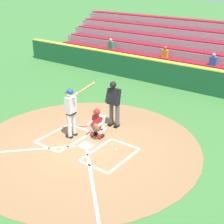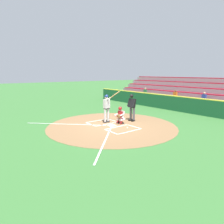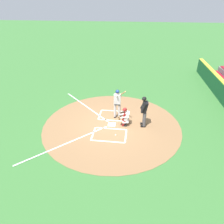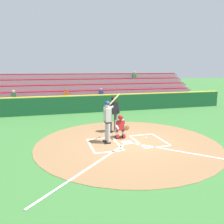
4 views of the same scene
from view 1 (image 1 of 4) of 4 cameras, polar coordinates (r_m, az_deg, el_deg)
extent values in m
plane|color=#387033|center=(11.37, -4.63, -5.97)|extent=(120.00, 120.00, 0.00)
cylinder|color=olive|center=(11.37, -4.63, -5.94)|extent=(8.00, 8.00, 0.01)
cube|color=white|center=(11.37, -4.63, -5.90)|extent=(0.44, 0.44, 0.01)
cube|color=white|center=(11.43, 2.35, -5.65)|extent=(1.20, 0.08, 0.01)
cube|color=white|center=(10.20, -3.39, -9.65)|extent=(1.20, 0.08, 0.01)
cube|color=white|center=(11.11, -2.85, -6.59)|extent=(0.08, 1.80, 0.01)
cube|color=white|center=(10.50, 2.32, -8.54)|extent=(0.08, 1.80, 0.01)
cube|color=white|center=(12.58, -5.62, -2.86)|extent=(1.20, 0.08, 0.01)
cube|color=white|center=(11.47, -11.59, -6.07)|extent=(1.20, 0.08, 0.01)
cube|color=white|center=(11.63, -6.33, -5.24)|extent=(0.08, 1.80, 0.01)
cube|color=white|center=(12.39, -10.47, -3.60)|extent=(0.08, 1.80, 0.01)
cube|color=white|center=(8.91, -3.02, -15.29)|extent=(3.73, 3.73, 0.01)
cylinder|color=#BCBCBC|center=(11.71, -7.54, -2.42)|extent=(0.15, 0.15, 0.84)
cube|color=black|center=(11.94, -7.57, -4.34)|extent=(0.27, 0.13, 0.09)
cylinder|color=#BCBCBC|center=(11.88, -6.73, -1.96)|extent=(0.15, 0.15, 0.84)
cube|color=black|center=(12.11, -6.78, -3.86)|extent=(0.27, 0.13, 0.09)
cube|color=black|center=(11.60, -7.25, -0.10)|extent=(0.24, 0.35, 0.10)
cube|color=#BCBCBC|center=(11.48, -7.33, 1.31)|extent=(0.26, 0.41, 0.60)
sphere|color=beige|center=(11.34, -7.51, 3.25)|extent=(0.21, 0.21, 0.21)
sphere|color=navy|center=(11.30, -7.45, 3.56)|extent=(0.23, 0.23, 0.23)
cube|color=navy|center=(11.39, -7.87, 3.50)|extent=(0.12, 0.18, 0.02)
cylinder|color=#BCBCBC|center=(11.33, -7.25, 2.54)|extent=(0.43, 0.11, 0.21)
cylinder|color=#BCBCBC|center=(11.48, -6.58, 2.86)|extent=(0.27, 0.10, 0.29)
cylinder|color=#AD7F4C|center=(11.26, -4.80, 4.14)|extent=(0.67, 0.39, 0.53)
cylinder|color=#AD7F4C|center=(11.42, -6.45, 3.08)|extent=(0.10, 0.10, 0.08)
cube|color=black|center=(11.82, -1.97, -4.43)|extent=(0.12, 0.26, 0.09)
cube|color=maroon|center=(11.72, -2.10, -3.84)|extent=(0.12, 0.24, 0.37)
cylinder|color=silver|center=(11.75, -1.80, -3.31)|extent=(0.15, 0.36, 0.21)
cube|color=black|center=(12.00, -3.17, -4.00)|extent=(0.12, 0.26, 0.09)
cube|color=maroon|center=(11.90, -3.31, -3.41)|extent=(0.12, 0.24, 0.37)
cylinder|color=silver|center=(11.93, -3.01, -2.89)|extent=(0.15, 0.36, 0.21)
cube|color=silver|center=(11.70, -2.41, -1.60)|extent=(0.40, 0.36, 0.52)
cube|color=maroon|center=(11.62, -2.75, -1.78)|extent=(0.42, 0.22, 0.46)
sphere|color=tan|center=(11.49, -2.66, -0.05)|extent=(0.21, 0.21, 0.21)
sphere|color=maroon|center=(11.47, -2.72, 0.01)|extent=(0.24, 0.24, 0.24)
cylinder|color=silver|center=(11.47, -2.16, -2.24)|extent=(0.10, 0.45, 0.20)
cylinder|color=silver|center=(11.70, -3.69, -1.72)|extent=(0.10, 0.45, 0.20)
ellipsoid|color=brown|center=(11.35, -2.80, -2.72)|extent=(0.28, 0.10, 0.28)
cylinder|color=#4C4C51|center=(12.45, 0.97, -0.50)|extent=(0.16, 0.16, 0.86)
cube|color=black|center=(12.61, 0.84, -2.51)|extent=(0.15, 0.29, 0.09)
cylinder|color=#4C4C51|center=(12.59, -0.11, -0.22)|extent=(0.16, 0.16, 0.86)
cube|color=black|center=(12.74, -0.23, -2.21)|extent=(0.15, 0.29, 0.09)
cube|color=black|center=(12.20, 0.34, 2.75)|extent=(0.46, 0.39, 0.66)
sphere|color=tan|center=(12.01, 0.24, 4.78)|extent=(0.22, 0.22, 0.22)
sphere|color=black|center=(11.99, 0.19, 4.85)|extent=(0.25, 0.25, 0.25)
cylinder|color=black|center=(12.01, 1.10, 2.54)|extent=(0.12, 0.29, 0.56)
cylinder|color=black|center=(12.25, -0.81, 2.98)|extent=(0.12, 0.29, 0.56)
sphere|color=white|center=(11.02, 0.76, -6.71)|extent=(0.07, 0.07, 0.07)
cube|color=#19512D|center=(17.04, 11.95, 6.16)|extent=(22.00, 0.36, 1.25)
cube|color=yellow|center=(16.86, 12.13, 8.28)|extent=(22.00, 0.32, 0.06)
cube|color=gray|center=(18.06, 13.22, 5.71)|extent=(20.00, 0.85, 0.45)
cube|color=maroon|center=(17.98, 13.30, 6.51)|extent=(19.60, 0.72, 0.08)
cube|color=gray|center=(18.75, 14.34, 6.98)|extent=(20.00, 0.85, 0.90)
cube|color=maroon|center=(18.62, 14.50, 8.42)|extent=(19.60, 0.72, 0.08)
cube|color=gray|center=(19.45, 15.39, 8.16)|extent=(20.00, 0.85, 1.35)
cube|color=maroon|center=(19.28, 15.62, 10.20)|extent=(19.60, 0.72, 0.08)
cube|color=gray|center=(20.17, 16.37, 9.25)|extent=(20.00, 0.85, 1.80)
cube|color=maroon|center=(19.98, 16.68, 11.86)|extent=(19.60, 0.72, 0.08)
cube|color=gray|center=(20.91, 17.29, 10.26)|extent=(20.00, 0.85, 2.25)
cube|color=maroon|center=(20.69, 17.68, 13.39)|extent=(19.60, 0.72, 0.08)
cube|color=gray|center=(21.65, 18.14, 11.21)|extent=(20.00, 0.85, 2.70)
cube|color=maroon|center=(21.42, 18.63, 14.82)|extent=(19.60, 0.72, 0.08)
cube|color=#284C9E|center=(18.18, 17.47, 8.60)|extent=(0.36, 0.22, 0.46)
sphere|color=tan|center=(18.10, 17.60, 9.64)|extent=(0.20, 0.20, 0.20)
cube|color=orange|center=(19.25, 9.34, 10.18)|extent=(0.36, 0.22, 0.46)
sphere|color=brown|center=(19.17, 9.41, 11.16)|extent=(0.20, 0.20, 0.20)
cube|color=#2D844C|center=(21.24, -0.20, 11.75)|extent=(0.36, 0.22, 0.46)
sphere|color=beige|center=(21.17, -0.20, 12.65)|extent=(0.20, 0.20, 0.20)
camera|label=2|loc=(3.85, 109.00, -49.70)|focal=32.28mm
camera|label=3|loc=(9.39, 61.79, 17.65)|focal=32.42mm
camera|label=4|loc=(10.23, -60.15, -2.10)|focal=36.16mm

